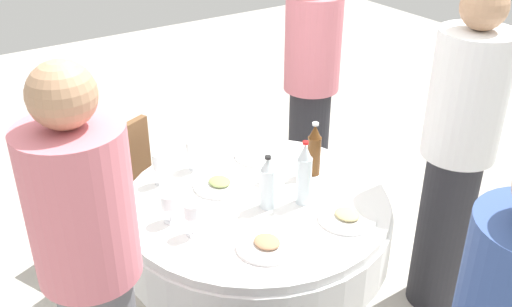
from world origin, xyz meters
TOP-DOWN VIEW (x-y plane):
  - dining_table at (0.00, 0.00)m, footprint 1.24×1.24m
  - bottle_clear_front at (0.08, 0.01)m, footprint 0.07×0.07m
  - bottle_brown_left at (-0.03, 0.35)m, footprint 0.07×0.07m
  - bottle_clear_rear at (0.14, 0.16)m, footprint 0.07×0.07m
  - wine_glass_west at (-0.05, -0.40)m, footprint 0.07×0.07m
  - wine_glass_east at (0.08, -0.37)m, footprint 0.07×0.07m
  - wine_glass_inner at (-0.39, -0.10)m, footprint 0.07×0.07m
  - wine_glass_outer at (-0.36, -0.30)m, footprint 0.06×0.06m
  - wine_glass_near at (-0.08, 0.17)m, footprint 0.06×0.06m
  - plate_near at (0.35, 0.23)m, footprint 0.25×0.25m
  - plate_far at (0.32, -0.16)m, footprint 0.25×0.25m
  - plate_right at (-0.18, -0.09)m, footprint 0.25×0.25m
  - plate_north at (-0.32, 0.23)m, footprint 0.24×0.24m
  - person_front at (0.28, -0.85)m, footprint 0.34×0.34m
  - person_left at (-0.78, 0.92)m, footprint 0.34×0.34m
  - person_rear at (0.38, 0.87)m, footprint 0.34×0.34m
  - chair_inner at (-0.85, -0.38)m, footprint 0.53×0.53m

SIDE VIEW (x-z plane):
  - chair_inner at x=-0.85m, z-range 0.08..0.95m
  - dining_table at x=0.00m, z-range 0.22..0.96m
  - plate_north at x=-0.32m, z-range 0.74..0.76m
  - plate_right at x=-0.18m, z-range 0.73..0.77m
  - plate_near at x=0.35m, z-range 0.73..0.77m
  - plate_far at x=0.32m, z-range 0.73..0.77m
  - person_left at x=-0.78m, z-range 0.04..1.63m
  - wine_glass_near at x=-0.08m, z-range 0.76..0.91m
  - wine_glass_west at x=-0.05m, z-range 0.77..0.91m
  - wine_glass_east at x=0.08m, z-range 0.78..0.92m
  - wine_glass_inner at x=-0.39m, z-range 0.78..0.93m
  - wine_glass_outer at x=-0.36m, z-range 0.77..0.93m
  - bottle_clear_front at x=0.08m, z-range 0.73..0.99m
  - person_front at x=0.28m, z-range 0.04..1.69m
  - bottle_brown_left at x=-0.03m, z-range 0.73..1.00m
  - person_rear at x=0.38m, z-range 0.04..1.71m
  - bottle_clear_rear at x=0.14m, z-range 0.73..1.04m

